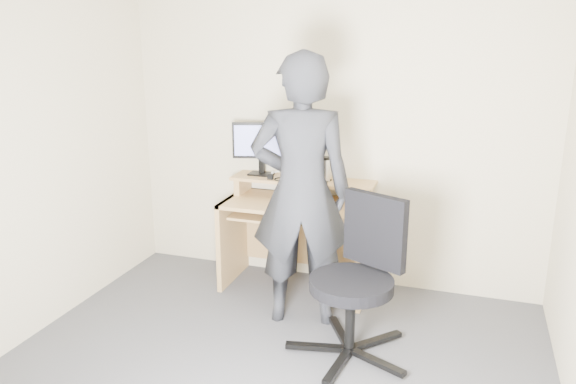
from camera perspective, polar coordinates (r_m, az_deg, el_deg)
The scene contains 12 objects.
back_wall at distance 4.67m, azimuth 4.44°, elevation 5.62°, with size 3.50×0.02×2.50m, color beige.
desk at distance 4.69m, azimuth 1.22°, elevation -3.16°, with size 1.20×0.60×0.91m.
monitor at distance 4.73m, azimuth -2.79°, elevation 4.93°, with size 0.46×0.17×0.45m.
external_drive at distance 4.65m, azimuth 1.18°, elevation 2.60°, with size 0.07×0.13×0.20m, color black.
travel_mug at distance 4.57m, azimuth 3.81°, elevation 2.21°, with size 0.08×0.08×0.18m, color #B4B5B9.
smartphone at distance 4.58m, azimuth 3.73°, elevation 1.13°, with size 0.07×0.13×0.01m, color black.
charger at distance 4.64m, azimuth -1.80°, elevation 1.52°, with size 0.04×0.04×0.04m, color black.
headphones at distance 4.77m, azimuth -0.75°, elevation 1.79°, with size 0.16×0.16×0.02m, color silver.
keyboard at distance 4.52m, azimuth -0.35°, elevation -2.30°, with size 0.46×0.18×0.03m, color black.
mouse at distance 4.38m, azimuth 4.66°, elevation -1.57°, with size 0.10×0.06×0.04m, color black.
office_chair at distance 3.72m, azimuth 7.25°, elevation -8.14°, with size 0.82×0.81×1.04m.
person at distance 3.98m, azimuth 1.34°, elevation -0.00°, with size 0.72×0.47×1.97m, color black.
Camera 1 is at (1.10, -2.71, 2.07)m, focal length 35.00 mm.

